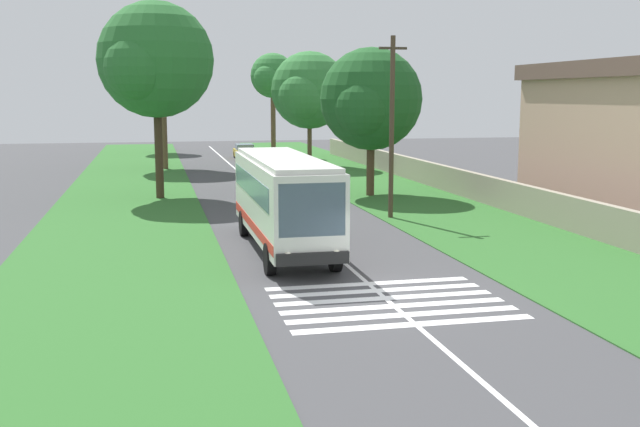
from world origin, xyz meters
The scene contains 18 objects.
ground centered at (0.00, 0.00, 0.00)m, with size 160.00×160.00×0.00m, color #424244.
grass_verge_left centered at (15.00, 8.20, 0.02)m, with size 120.00×8.00×0.04m, color #2D6628.
grass_verge_right centered at (15.00, -8.20, 0.02)m, with size 120.00×8.00×0.04m, color #2D6628.
centre_line centered at (15.00, 0.00, 0.00)m, with size 110.00×0.16×0.01m, color silver.
coach_bus centered at (7.36, 1.80, 2.15)m, with size 11.16×2.62×3.73m.
zebra_crossing centered at (-0.75, 0.00, 0.00)m, with size 4.95×6.80×0.01m.
trailing_car_0 centered at (25.99, -1.71, 0.67)m, with size 4.30×1.78×1.43m.
trailing_car_1 centered at (33.43, -1.57, 0.67)m, with size 4.30×1.78×1.43m.
trailing_car_2 centered at (42.83, -2.02, 0.67)m, with size 4.30×1.78×1.43m.
trailing_car_3 centered at (51.10, -1.97, 0.67)m, with size 4.30×1.78×1.43m.
roadside_tree_left_0 centered at (42.32, 5.85, 8.66)m, with size 8.74×7.47×12.54m.
roadside_tree_left_1 centered at (24.23, 6.47, 7.94)m, with size 7.90×6.72×11.45m.
roadside_tree_left_2 centered at (61.08, 6.47, 7.50)m, with size 6.46×5.43×10.29m.
roadside_tree_right_0 centered at (22.41, -6.07, 5.73)m, with size 6.83×6.15×8.89m.
roadside_tree_right_1 centered at (53.56, -5.10, 7.84)m, with size 5.32×4.43×10.19m.
roadside_tree_right_2 centered at (41.44, -6.22, 6.31)m, with size 7.92×6.48×9.70m.
utility_pole centered at (14.05, -4.81, 4.63)m, with size 0.24×1.40×8.90m.
roadside_wall centered at (20.00, -11.60, 0.82)m, with size 70.00×0.40×1.57m, color #9E937F.
Camera 1 is at (-21.44, 6.75, 6.09)m, focal length 42.21 mm.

